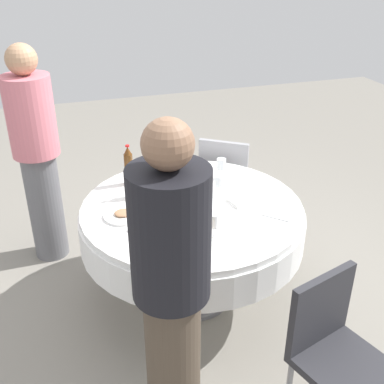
% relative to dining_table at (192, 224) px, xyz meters
% --- Properties ---
extents(ground_plane, '(10.00, 10.00, 0.00)m').
position_rel_dining_table_xyz_m(ground_plane, '(0.00, 0.00, -0.59)').
color(ground_plane, gray).
extents(dining_table, '(1.47, 1.47, 0.74)m').
position_rel_dining_table_xyz_m(dining_table, '(0.00, 0.00, 0.00)').
color(dining_table, white).
rests_on(dining_table, ground_plane).
extents(bottle_amber_rear, '(0.07, 0.07, 0.29)m').
position_rel_dining_table_xyz_m(bottle_amber_rear, '(-0.19, -0.49, 0.28)').
color(bottle_amber_rear, '#8C5619').
rests_on(bottle_amber_rear, dining_table).
extents(bottle_clear_south, '(0.06, 0.06, 0.24)m').
position_rel_dining_table_xyz_m(bottle_clear_south, '(0.06, 0.02, 0.26)').
color(bottle_clear_south, silver).
rests_on(bottle_clear_south, dining_table).
extents(bottle_brown_front, '(0.06, 0.06, 0.29)m').
position_rel_dining_table_xyz_m(bottle_brown_front, '(-0.33, 0.43, 0.28)').
color(bottle_brown_front, '#593314').
rests_on(bottle_brown_front, dining_table).
extents(bottle_amber_west, '(0.06, 0.06, 0.27)m').
position_rel_dining_table_xyz_m(bottle_amber_west, '(-0.18, -0.61, 0.27)').
color(bottle_amber_west, '#8C5619').
rests_on(bottle_amber_west, dining_table).
extents(bottle_clear_inner, '(0.06, 0.06, 0.28)m').
position_rel_dining_table_xyz_m(bottle_clear_inner, '(0.03, 0.22, 0.28)').
color(bottle_clear_inner, silver).
rests_on(bottle_clear_inner, dining_table).
extents(bottle_green_east, '(0.06, 0.06, 0.33)m').
position_rel_dining_table_xyz_m(bottle_green_east, '(-0.23, 0.22, 0.30)').
color(bottle_green_east, '#2D6B38').
rests_on(bottle_green_east, dining_table).
extents(bottle_amber_near, '(0.06, 0.06, 0.25)m').
position_rel_dining_table_xyz_m(bottle_amber_near, '(-0.22, -0.19, 0.26)').
color(bottle_amber_near, '#8C5619').
rests_on(bottle_amber_near, dining_table).
extents(wine_glass_west, '(0.07, 0.07, 0.15)m').
position_rel_dining_table_xyz_m(wine_glass_west, '(0.32, 0.31, 0.26)').
color(wine_glass_west, white).
rests_on(wine_glass_west, dining_table).
extents(wine_glass_inner, '(0.06, 0.06, 0.16)m').
position_rel_dining_table_xyz_m(wine_glass_inner, '(-0.00, -0.41, 0.26)').
color(wine_glass_inner, white).
rests_on(wine_glass_inner, dining_table).
extents(wine_glass_east, '(0.06, 0.06, 0.15)m').
position_rel_dining_table_xyz_m(wine_glass_east, '(0.20, 0.06, 0.26)').
color(wine_glass_east, white).
rests_on(wine_glass_east, dining_table).
extents(plate_right, '(0.25, 0.25, 0.04)m').
position_rel_dining_table_xyz_m(plate_right, '(-0.45, -0.01, 0.16)').
color(plate_right, white).
rests_on(plate_right, dining_table).
extents(plate_mid, '(0.25, 0.25, 0.02)m').
position_rel_dining_table_xyz_m(plate_mid, '(0.08, -0.20, 0.15)').
color(plate_mid, white).
rests_on(plate_mid, dining_table).
extents(plate_outer, '(0.26, 0.26, 0.02)m').
position_rel_dining_table_xyz_m(plate_outer, '(0.10, 0.42, 0.15)').
color(plate_outer, white).
rests_on(plate_outer, dining_table).
extents(knife_south, '(0.09, 0.17, 0.00)m').
position_rel_dining_table_xyz_m(knife_south, '(-0.39, -0.39, 0.15)').
color(knife_south, silver).
rests_on(knife_south, dining_table).
extents(knife_front, '(0.16, 0.11, 0.00)m').
position_rel_dining_table_xyz_m(knife_front, '(-0.13, 0.01, 0.15)').
color(knife_front, silver).
rests_on(knife_front, dining_table).
extents(fork_west, '(0.14, 0.14, 0.00)m').
position_rel_dining_table_xyz_m(fork_west, '(0.44, -0.31, 0.15)').
color(fork_west, silver).
rests_on(fork_west, dining_table).
extents(folded_napkin, '(0.17, 0.17, 0.02)m').
position_rel_dining_table_xyz_m(folded_napkin, '(0.32, -0.06, 0.16)').
color(folded_napkin, white).
rests_on(folded_napkin, dining_table).
extents(person_rear, '(0.34, 0.34, 1.67)m').
position_rel_dining_table_xyz_m(person_rear, '(-0.93, 0.85, 0.28)').
color(person_rear, slate).
rests_on(person_rear, ground_plane).
extents(person_south, '(0.34, 0.34, 1.69)m').
position_rel_dining_table_xyz_m(person_south, '(-0.40, -0.98, 0.30)').
color(person_south, '#4C3F33').
rests_on(person_south, ground_plane).
extents(chair_east, '(0.56, 0.56, 0.87)m').
position_rel_dining_table_xyz_m(chair_east, '(0.53, 0.75, -0.08)').
color(chair_east, '#99999E').
rests_on(chair_east, ground_plane).
extents(chair_near, '(0.50, 0.50, 0.87)m').
position_rel_dining_table_xyz_m(chair_near, '(0.35, -1.15, -0.08)').
color(chair_near, '#2D2D33').
rests_on(chair_near, ground_plane).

